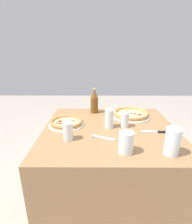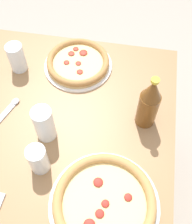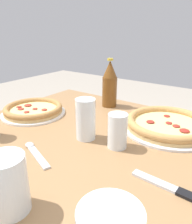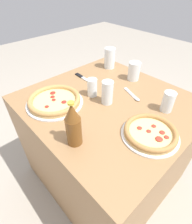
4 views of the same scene
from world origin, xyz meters
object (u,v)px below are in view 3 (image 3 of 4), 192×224
(pizza_salami, at_px, (168,124))
(beer_bottle, at_px, (110,84))
(pizza_margherita, at_px, (33,110))
(glass_iced_tea, at_px, (86,120))
(spoon, at_px, (35,152))
(glass_red_wine, at_px, (117,133))
(knife, at_px, (173,189))
(glass_cola, at_px, (8,186))

(pizza_salami, relative_size, beer_bottle, 1.47)
(pizza_margherita, bearing_deg, glass_iced_tea, 172.79)
(pizza_margherita, distance_m, spoon, 0.34)
(glass_red_wine, relative_size, knife, 0.59)
(glass_red_wine, bearing_deg, beer_bottle, -53.70)
(glass_iced_tea, xyz_separation_m, glass_red_wine, (-0.12, -0.01, -0.02))
(glass_iced_tea, relative_size, glass_cola, 1.11)
(glass_iced_tea, distance_m, glass_cola, 0.35)
(glass_iced_tea, bearing_deg, spoon, 68.97)
(knife, bearing_deg, spoon, 11.93)
(beer_bottle, bearing_deg, glass_cola, 105.54)
(beer_bottle, bearing_deg, pizza_salami, 163.32)
(spoon, bearing_deg, glass_iced_tea, -111.03)
(pizza_margherita, relative_size, beer_bottle, 1.21)
(glass_red_wine, bearing_deg, glass_iced_tea, 5.55)
(knife, distance_m, spoon, 0.40)
(glass_red_wine, relative_size, spoon, 0.69)
(glass_red_wine, height_order, beer_bottle, beer_bottle)
(glass_cola, xyz_separation_m, spoon, (0.14, -0.17, -0.05))
(glass_cola, xyz_separation_m, knife, (-0.25, -0.25, -0.06))
(glass_iced_tea, distance_m, spoon, 0.19)
(pizza_margherita, bearing_deg, knife, 169.00)
(glass_cola, distance_m, glass_red_wine, 0.35)
(glass_iced_tea, height_order, beer_bottle, beer_bottle)
(glass_iced_tea, distance_m, beer_bottle, 0.35)
(pizza_salami, relative_size, glass_iced_tea, 2.37)
(pizza_salami, bearing_deg, glass_red_wine, 68.53)
(glass_cola, relative_size, glass_red_wine, 1.13)
(glass_red_wine, xyz_separation_m, spoon, (0.18, 0.18, -0.05))
(glass_cola, height_order, glass_red_wine, glass_cola)
(glass_red_wine, distance_m, beer_bottle, 0.40)
(pizza_salami, height_order, spoon, pizza_salami)
(pizza_margherita, xyz_separation_m, pizza_salami, (-0.53, -0.19, 0.00))
(pizza_salami, bearing_deg, beer_bottle, -16.68)
(glass_iced_tea, relative_size, glass_red_wine, 1.26)
(beer_bottle, relative_size, knife, 1.20)
(glass_iced_tea, relative_size, knife, 0.74)
(glass_iced_tea, height_order, spoon, glass_iced_tea)
(pizza_margherita, height_order, spoon, pizza_margherita)
(glass_cola, distance_m, beer_bottle, 0.69)
(pizza_salami, bearing_deg, knife, 111.13)
(beer_bottle, relative_size, spoon, 1.40)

